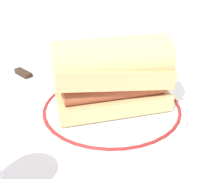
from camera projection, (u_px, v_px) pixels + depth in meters
The scene contains 4 objects.
ground_plane at pixel (98, 119), 0.45m from camera, with size 1.50×1.50×0.00m, color silver.
plate at pixel (112, 108), 0.47m from camera, with size 0.26×0.26×0.01m.
sausage_sandwich at pixel (112, 74), 0.44m from camera, with size 0.20×0.12×0.12m.
butter_knife at pixel (31, 78), 0.59m from camera, with size 0.11×0.13×0.01m.
Camera 1 is at (-0.03, -0.38, 0.25)m, focal length 42.09 mm.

